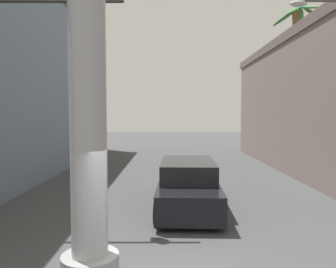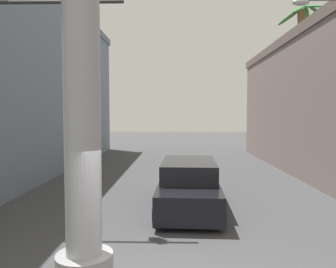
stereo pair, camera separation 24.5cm
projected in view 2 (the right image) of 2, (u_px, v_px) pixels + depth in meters
ground_plane at (171, 181)px, 15.21m from camera, size 88.28×88.28×0.00m
car_lead at (189, 185)px, 10.92m from camera, size 2.16×5.23×1.56m
palm_tree_mid_right at (304, 75)px, 17.49m from camera, size 2.82×3.17×8.85m
palm_tree_mid_left at (22, 77)px, 15.52m from camera, size 2.46×2.47×8.50m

